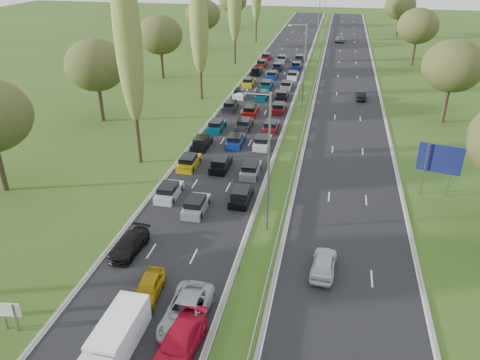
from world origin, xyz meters
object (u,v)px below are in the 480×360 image
Objects in this scene: info_sign at (9,313)px; direction_sign at (440,161)px; white_van_rear at (121,329)px; near_car_3 at (129,244)px.

info_sign is 0.40× the size of direction_sign.
near_car_3 is at bearing 111.76° from white_van_rear.
direction_sign reaches higher than info_sign.
near_car_3 is 29.26m from direction_sign.
direction_sign is (25.02, 14.88, 2.89)m from near_car_3.
near_car_3 is at bearing -149.25° from direction_sign.
white_van_rear is at bearing -132.14° from direction_sign.
near_car_3 is 10.13m from info_sign.
info_sign is at bearing -139.89° from direction_sign.
info_sign is at bearing -107.21° from near_car_3.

